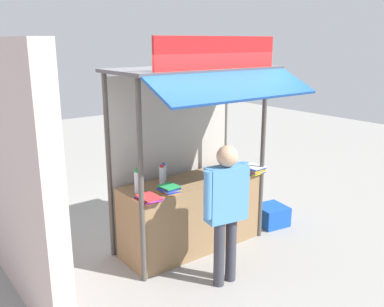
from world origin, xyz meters
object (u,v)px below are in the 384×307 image
water_bottle_front_right (162,175)px  magazine_stack_rear_center (218,178)px  plastic_crate (271,215)px  banana_bunch_rightmost (175,99)px  magazine_stack_far_left (169,189)px  water_bottle_center (138,182)px  banana_bunch_inner_right (242,93)px  magazine_stack_mid_left (253,169)px  magazine_stack_back_right (149,198)px  water_bottle_far_right (164,172)px  vendor_person (226,203)px

water_bottle_front_right → magazine_stack_rear_center: water_bottle_front_right is taller
water_bottle_front_right → magazine_stack_rear_center: bearing=-24.7°
water_bottle_front_right → plastic_crate: bearing=-9.5°
banana_bunch_rightmost → magazine_stack_far_left: bearing=72.8°
water_bottle_center → banana_bunch_inner_right: bearing=-21.0°
magazine_stack_mid_left → banana_bunch_inner_right: 1.17m
magazine_stack_far_left → magazine_stack_back_right: size_ratio=0.84×
water_bottle_center → magazine_stack_far_left: water_bottle_center is taller
water_bottle_far_right → magazine_stack_far_left: (-0.20, -0.41, -0.06)m
water_bottle_center → magazine_stack_back_right: size_ratio=0.95×
water_bottle_front_right → banana_bunch_rightmost: bearing=-108.1°
water_bottle_front_right → banana_bunch_inner_right: (0.80, -0.54, 0.99)m
banana_bunch_inner_right → water_bottle_center: bearing=159.0°
banana_bunch_inner_right → banana_bunch_rightmost: bearing=-180.0°
banana_bunch_rightmost → water_bottle_front_right: bearing=71.9°
water_bottle_center → magazine_stack_mid_left: size_ratio=1.00×
magazine_stack_far_left → plastic_crate: size_ratio=0.61×
water_bottle_far_right → banana_bunch_inner_right: (0.71, -0.64, 1.00)m
water_bottle_far_right → plastic_crate: (1.62, -0.39, -0.88)m
water_bottle_far_right → vendor_person: size_ratio=0.14×
magazine_stack_back_right → water_bottle_front_right: bearing=41.0°
banana_bunch_rightmost → plastic_crate: 2.69m
water_bottle_front_right → magazine_stack_back_right: water_bottle_front_right is taller
water_bottle_front_right → banana_bunch_inner_right: banana_bunch_inner_right is taller
magazine_stack_back_right → banana_bunch_inner_right: 1.64m
magazine_stack_far_left → vendor_person: size_ratio=0.16×
magazine_stack_mid_left → water_bottle_front_right: bearing=164.0°
banana_bunch_inner_right → water_bottle_far_right: bearing=137.7°
magazine_stack_far_left → banana_bunch_inner_right: bearing=-14.2°
water_bottle_front_right → vendor_person: (0.15, -1.01, -0.08)m
water_bottle_front_right → water_bottle_far_right: size_ratio=1.08×
water_bottle_center → water_bottle_far_right: bearing=20.8°
banana_bunch_inner_right → water_bottle_front_right: bearing=146.2°
water_bottle_far_right → magazine_stack_rear_center: 0.69m
magazine_stack_back_right → magazine_stack_mid_left: (1.65, 0.01, 0.02)m
water_bottle_front_right → plastic_crate: size_ratio=0.60×
magazine_stack_rear_center → plastic_crate: (1.07, 0.01, -0.80)m
magazine_stack_back_right → plastic_crate: 2.28m
magazine_stack_far_left → magazine_stack_back_right: bearing=-169.6°
magazine_stack_far_left → magazine_stack_mid_left: (1.34, -0.05, 0.00)m
magazine_stack_back_right → vendor_person: 0.86m
water_bottle_front_right → magazine_stack_far_left: size_ratio=0.98×
vendor_person → banana_bunch_inner_right: bearing=45.8°
water_bottle_front_right → magazine_stack_far_left: 0.33m
banana_bunch_rightmost → plastic_crate: banana_bunch_rightmost is taller
water_bottle_front_right → banana_bunch_inner_right: bearing=-33.8°
water_bottle_center → magazine_stack_back_right: bearing=-95.9°
water_bottle_center → magazine_stack_rear_center: 1.07m
magazine_stack_back_right → banana_bunch_rightmost: 1.13m
water_bottle_center → magazine_stack_mid_left: 1.65m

